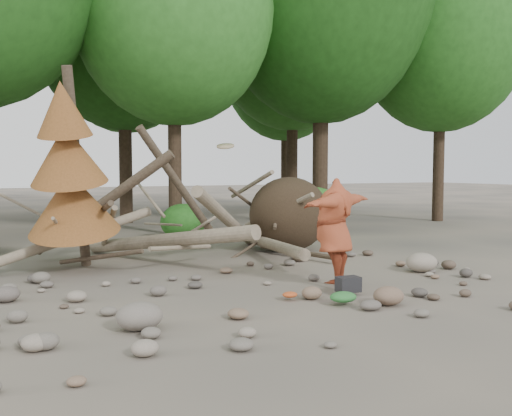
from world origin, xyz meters
name	(u,v)px	position (x,y,z in m)	size (l,w,h in m)	color
ground	(278,291)	(0.00, 0.00, 0.00)	(120.00, 120.00, 0.00)	#514C44
deadfall_pile	(271,217)	(2.02, 4.24, 0.95)	(8.55, 5.24, 3.30)	#332619
dead_conifer	(69,173)	(-3.12, 3.37, 2.11)	(2.06, 2.16, 4.35)	#4C3F30
bush_mid	(183,222)	(0.80, 7.80, 0.56)	(1.40, 1.40, 1.12)	#286A1E
bush_right	(313,211)	(5.00, 7.00, 0.80)	(2.00, 2.00, 1.60)	#337E27
frisbee_thrower	(334,231)	(1.09, -0.15, 1.06)	(3.62, 1.78, 2.56)	#933B21
backpack	(348,288)	(0.95, -0.80, 0.13)	(0.40, 0.26, 0.26)	black
cloth_green	(343,300)	(0.45, -1.38, 0.08)	(0.45, 0.38, 0.17)	#29672E
cloth_orange	(290,298)	(-0.16, -0.71, 0.05)	(0.26, 0.22, 0.10)	#AE451D
boulder_front_left	(139,316)	(-2.86, -1.35, 0.19)	(0.64, 0.58, 0.39)	slate
boulder_front_right	(389,296)	(1.12, -1.69, 0.15)	(0.51, 0.46, 0.31)	brown
boulder_mid_right	(422,262)	(3.66, 0.38, 0.20)	(0.68, 0.61, 0.41)	gray
boulder_mid_left	(6,294)	(-4.45, 1.21, 0.13)	(0.44, 0.40, 0.27)	#605651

